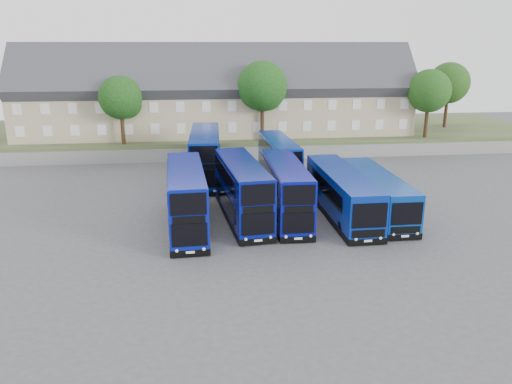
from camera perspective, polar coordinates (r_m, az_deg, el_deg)
The scene contains 15 objects.
ground at distance 35.46m, azimuth 2.77°, elevation -4.98°, with size 120.00×120.00×0.00m, color #4A4A4F.
retaining_wall at distance 58.09m, azimuth -1.07°, elevation 4.42°, with size 70.00×0.40×1.50m, color slate.
earth_bank at distance 67.81m, azimuth -1.91°, elevation 6.41°, with size 80.00×20.00×2.00m, color #3F4D2B.
terrace_row at distance 62.88m, azimuth -4.42°, elevation 10.71°, with size 48.00×10.40×11.20m.
dd_front_left at distance 36.56m, azimuth -7.96°, elevation -0.82°, with size 3.10×11.31×4.45m.
dd_front_mid at distance 38.05m, azimuth -1.61°, elevation 0.04°, with size 3.70×11.40×4.45m.
dd_front_right at distance 38.37m, azimuth 3.41°, elevation 0.04°, with size 2.61×10.86×4.30m.
dd_rear_left at distance 49.44m, azimuth -5.82°, elevation 4.05°, with size 3.19×12.10×4.77m.
dd_rear_right at distance 48.94m, azimuth 2.62°, elevation 3.61°, with size 2.82×10.50×4.13m.
coach_east_a at distance 39.53m, azimuth 9.74°, elevation -0.27°, with size 2.82×12.85×3.51m.
coach_east_b at distance 40.51m, azimuth 13.62°, elevation -0.28°, with size 2.52×11.87×3.24m.
tree_west at distance 58.51m, azimuth -15.07°, elevation 10.20°, with size 4.80×4.80×7.65m.
tree_mid at distance 58.82m, azimuth 0.86°, elevation 11.78°, with size 5.76×5.76×9.18m.
tree_east at distance 64.15m, azimuth 19.25°, elevation 10.68°, with size 5.12×5.12×8.16m.
tree_far at distance 73.04m, azimuth 21.23°, elevation 11.38°, with size 5.44×5.44×8.67m.
Camera 1 is at (-5.53, -32.50, 13.08)m, focal length 35.00 mm.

